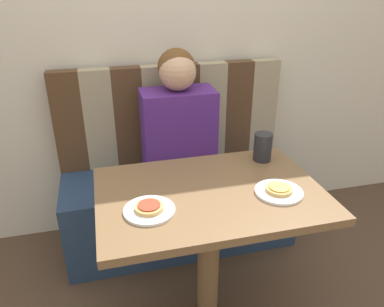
% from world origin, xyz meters
% --- Properties ---
extents(wall_back, '(7.00, 0.05, 2.60)m').
position_xyz_m(wall_back, '(0.00, 0.92, 1.30)').
color(wall_back, beige).
rests_on(wall_back, ground_plane).
extents(booth_seat, '(1.35, 0.50, 0.47)m').
position_xyz_m(booth_seat, '(0.00, 0.61, 0.24)').
color(booth_seat, navy).
rests_on(booth_seat, ground_plane).
extents(booth_backrest, '(1.35, 0.08, 0.59)m').
position_xyz_m(booth_backrest, '(0.00, 0.82, 0.77)').
color(booth_backrest, '#4C331E').
rests_on(booth_backrest, booth_seat).
extents(dining_table, '(0.94, 0.65, 0.72)m').
position_xyz_m(dining_table, '(0.00, 0.00, 0.61)').
color(dining_table, brown).
rests_on(dining_table, ground_plane).
extents(person, '(0.40, 0.23, 0.72)m').
position_xyz_m(person, '(0.00, 0.61, 0.82)').
color(person, '#4C237A').
rests_on(person, booth_seat).
extents(plate_left, '(0.20, 0.20, 0.01)m').
position_xyz_m(plate_left, '(-0.27, -0.09, 0.72)').
color(plate_left, white).
rests_on(plate_left, dining_table).
extents(plate_right, '(0.20, 0.20, 0.01)m').
position_xyz_m(plate_right, '(0.27, -0.09, 0.72)').
color(plate_right, white).
rests_on(plate_right, dining_table).
extents(pizza_left, '(0.11, 0.11, 0.02)m').
position_xyz_m(pizza_left, '(-0.27, -0.09, 0.74)').
color(pizza_left, tan).
rests_on(pizza_left, plate_left).
extents(pizza_right, '(0.11, 0.11, 0.02)m').
position_xyz_m(pizza_right, '(0.27, -0.09, 0.74)').
color(pizza_right, tan).
rests_on(pizza_right, plate_right).
extents(drinking_cup, '(0.09, 0.09, 0.14)m').
position_xyz_m(drinking_cup, '(0.33, 0.21, 0.78)').
color(drinking_cup, '#232328').
rests_on(drinking_cup, dining_table).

